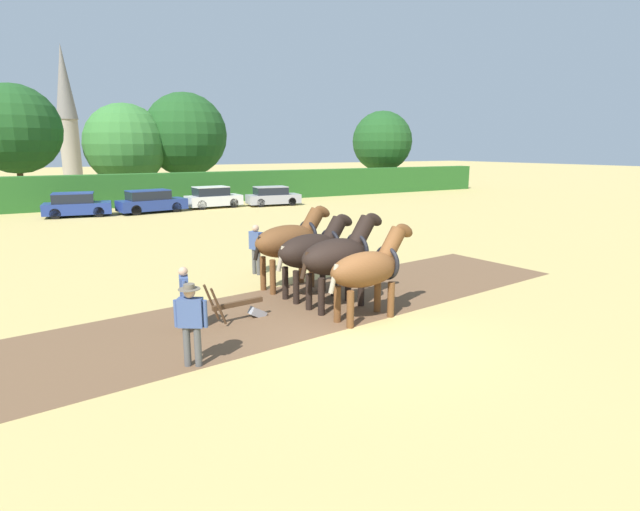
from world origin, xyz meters
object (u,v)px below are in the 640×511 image
object	(u,v)px
church_spire	(66,109)
draft_horse_trail_left	(313,250)
draft_horse_lead_right	(339,255)
plow	(243,308)
tree_center	(126,144)
tree_center_right	(185,135)
parked_car_center	(272,196)
farmer_beside_team	(256,246)
farmer_onlooker_left	(191,319)
tree_right	(382,141)
parked_car_left	(151,202)
parked_car_center_left	(213,198)
farmer_at_plow	(184,295)
parked_car_far_left	(76,205)
tree_center_left	(14,129)
draft_horse_lead_left	(369,268)
draft_horse_trail_right	(290,241)

from	to	relation	value
church_spire	draft_horse_trail_left	xyz separation A→B (m)	(1.74, -66.39, -8.02)
draft_horse_lead_right	plow	world-z (taller)	draft_horse_lead_right
tree_center	tree_center_right	size ratio (longest dim) A/B	0.88
draft_horse_trail_left	parked_car_center	size ratio (longest dim) A/B	0.67
farmer_beside_team	tree_center	bearing A→B (deg)	70.68
tree_center	farmer_onlooker_left	bearing A→B (deg)	-97.40
tree_right	parked_car_left	size ratio (longest dim) A/B	1.76
parked_car_center_left	tree_center_right	bearing A→B (deg)	81.42
draft_horse_lead_right	farmer_beside_team	size ratio (longest dim) A/B	1.65
farmer_at_plow	tree_right	bearing A→B (deg)	60.83
tree_center_right	parked_car_far_left	bearing A→B (deg)	-133.61
plow	parked_car_center_left	bearing A→B (deg)	67.09
tree_center_left	church_spire	distance (m)	34.21
tree_center	farmer_at_plow	distance (m)	34.36
farmer_at_plow	parked_car_center_left	size ratio (longest dim) A/B	0.40
tree_right	farmer_at_plow	distance (m)	43.62
draft_horse_lead_right	parked_car_center	size ratio (longest dim) A/B	0.69
parked_car_center	draft_horse_trail_left	bearing A→B (deg)	-105.04
tree_right	farmer_at_plow	bearing A→B (deg)	-132.60
church_spire	tree_center	bearing A→B (deg)	-86.52
tree_center_left	draft_horse_lead_right	distance (m)	35.18
draft_horse_lead_right	parked_car_center	xyz separation A→B (m)	(8.64, 23.36, -0.74)
tree_center_right	church_spire	bearing A→B (deg)	102.04
draft_horse_lead_right	parked_car_center_left	bearing A→B (deg)	73.26
tree_right	draft_horse_lead_left	world-z (taller)	tree_right
farmer_beside_team	draft_horse_trail_right	bearing A→B (deg)	-100.37
draft_horse_lead_left	tree_center_left	bearing A→B (deg)	95.87
parked_car_far_left	tree_right	bearing A→B (deg)	23.30
draft_horse_trail_left	parked_car_left	size ratio (longest dim) A/B	0.60
church_spire	parked_car_far_left	distance (m)	44.72
draft_horse_lead_left	draft_horse_lead_right	distance (m)	1.19
plow	parked_car_center	distance (m)	25.69
tree_center_left	tree_center_right	distance (m)	12.93
farmer_beside_team	parked_car_center	world-z (taller)	farmer_beside_team
tree_right	church_spire	world-z (taller)	church_spire
tree_center_left	farmer_onlooker_left	distance (m)	36.29
draft_horse_lead_left	farmer_beside_team	distance (m)	5.66
plow	draft_horse_lead_left	bearing A→B (deg)	-34.25
farmer_at_plow	tree_center_left	bearing A→B (deg)	109.46
parked_car_left	tree_right	bearing A→B (deg)	10.18
parked_car_center	farmer_at_plow	bearing A→B (deg)	-112.25
draft_horse_trail_right	farmer_at_plow	world-z (taller)	draft_horse_trail_right
farmer_onlooker_left	parked_car_left	distance (m)	25.61
tree_right	church_spire	size ratio (longest dim) A/B	0.45
tree_center_left	draft_horse_lead_left	world-z (taller)	tree_center_left
tree_center	church_spire	xyz separation A→B (m)	(-2.04, 33.51, 4.87)
parked_car_left	tree_center_left	bearing A→B (deg)	116.68
tree_center_right	plow	world-z (taller)	tree_center_right
tree_center_left	farmer_onlooker_left	size ratio (longest dim) A/B	5.33
tree_center_right	draft_horse_trail_right	xyz separation A→B (m)	(-5.52, -31.83, -3.91)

